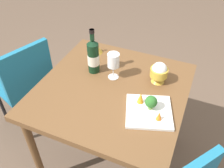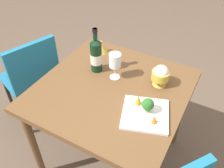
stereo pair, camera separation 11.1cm
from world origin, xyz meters
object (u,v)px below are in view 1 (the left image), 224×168
at_px(wine_bottle, 93,56).
at_px(carrot_garnish_right, 141,98).
at_px(chair_by_wall, 26,80).
at_px(broccoli_floret, 151,102).
at_px(carrot_garnish_left, 159,116).
at_px(wine_glass, 113,61).
at_px(serving_plate, 149,112).
at_px(rice_bowl, 159,72).
at_px(rice_bowl_lid, 96,48).

height_order(wine_bottle, carrot_garnish_right, wine_bottle).
relative_size(chair_by_wall, broccoli_floret, 9.91).
relative_size(carrot_garnish_left, carrot_garnish_right, 0.80).
bearing_deg(carrot_garnish_left, wine_glass, -34.33).
height_order(serving_plate, carrot_garnish_right, carrot_garnish_right).
distance_m(wine_glass, carrot_garnish_left, 0.45).
xyz_separation_m(wine_glass, broccoli_floret, (-0.30, 0.19, -0.06)).
distance_m(wine_glass, serving_plate, 0.39).
distance_m(wine_bottle, serving_plate, 0.51).
xyz_separation_m(wine_glass, rice_bowl, (-0.28, -0.07, -0.05)).
relative_size(chair_by_wall, wine_glass, 4.75).
bearing_deg(rice_bowl_lid, serving_plate, 141.24).
xyz_separation_m(wine_bottle, wine_glass, (-0.15, 0.01, 0.01)).
bearing_deg(carrot_garnish_right, wine_glass, -34.95).
height_order(rice_bowl_lid, carrot_garnish_right, rice_bowl_lid).
bearing_deg(rice_bowl_lid, carrot_garnish_left, 141.95).
distance_m(serving_plate, carrot_garnish_left, 0.08).
xyz_separation_m(wine_bottle, rice_bowl_lid, (0.09, -0.21, -0.08)).
bearing_deg(carrot_garnish_right, serving_plate, 145.30).
relative_size(chair_by_wall, carrot_garnish_right, 12.74).
xyz_separation_m(wine_glass, carrot_garnish_left, (-0.37, 0.25, -0.09)).
bearing_deg(carrot_garnish_left, broccoli_floret, -42.90).
relative_size(wine_glass, serving_plate, 0.56).
xyz_separation_m(rice_bowl_lid, carrot_garnish_right, (-0.47, 0.38, 0.01)).
bearing_deg(rice_bowl_lid, broccoli_floret, 142.57).
relative_size(rice_bowl_lid, serving_plate, 0.32).
height_order(rice_bowl, rice_bowl_lid, rice_bowl).
relative_size(rice_bowl_lid, carrot_garnish_left, 1.88).
bearing_deg(broccoli_floret, serving_plate, 84.01).
xyz_separation_m(wine_bottle, carrot_garnish_right, (-0.38, 0.18, -0.07)).
distance_m(rice_bowl, serving_plate, 0.29).
bearing_deg(serving_plate, carrot_garnish_right, -34.70).
bearing_deg(broccoli_floret, rice_bowl, -84.27).
xyz_separation_m(wine_bottle, broccoli_floret, (-0.45, 0.20, -0.05)).
height_order(chair_by_wall, carrot_garnish_left, chair_by_wall).
height_order(rice_bowl, serving_plate, rice_bowl).
bearing_deg(broccoli_floret, wine_bottle, -24.38).
xyz_separation_m(rice_bowl, serving_plate, (-0.02, 0.28, -0.07)).
bearing_deg(serving_plate, wine_bottle, -26.42).
bearing_deg(wine_glass, carrot_garnish_right, 145.05).
bearing_deg(carrot_garnish_right, rice_bowl_lid, -39.29).
height_order(rice_bowl_lid, broccoli_floret, broccoli_floret).
distance_m(chair_by_wall, serving_plate, 1.07).
distance_m(rice_bowl_lid, serving_plate, 0.69).
height_order(chair_by_wall, wine_glass, wine_glass).
relative_size(chair_by_wall, carrot_garnish_left, 15.95).
bearing_deg(wine_glass, chair_by_wall, 4.10).
xyz_separation_m(wine_glass, carrot_garnish_right, (-0.24, 0.17, -0.08)).
xyz_separation_m(chair_by_wall, broccoli_floret, (-1.03, 0.14, 0.29)).
xyz_separation_m(rice_bowl_lid, serving_plate, (-0.53, 0.43, -0.03)).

